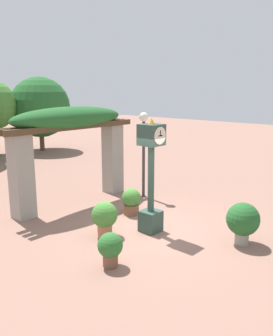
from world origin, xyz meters
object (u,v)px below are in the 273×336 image
(pedestal_clock, at_px, (151,175))
(potted_plant_near_left, at_px, (110,247))
(potted_plant_far_left, at_px, (243,220))
(potted_plant_far_right, at_px, (105,217))
(potted_plant_near_right, at_px, (131,201))
(lamp_post, at_px, (144,137))

(pedestal_clock, bearing_deg, potted_plant_near_left, -163.87)
(potted_plant_far_left, distance_m, potted_plant_far_right, 3.40)
(potted_plant_near_right, height_order, potted_plant_far_right, potted_plant_far_right)
(potted_plant_near_left, bearing_deg, pedestal_clock, 16.13)
(potted_plant_near_left, xyz_separation_m, potted_plant_far_left, (2.91, -1.57, 0.18))
(potted_plant_near_left, height_order, potted_plant_near_right, potted_plant_near_right)
(potted_plant_near_right, relative_size, potted_plant_far_right, 0.89)
(pedestal_clock, bearing_deg, potted_plant_far_right, 146.68)
(potted_plant_near_right, distance_m, lamp_post, 2.48)
(potted_plant_near_left, relative_size, potted_plant_near_right, 0.93)
(potted_plant_far_left, xyz_separation_m, potted_plant_far_right, (-1.89, 2.83, -0.09))
(potted_plant_near_left, distance_m, potted_plant_far_right, 1.62)
(pedestal_clock, height_order, potted_plant_far_right, pedestal_clock)
(potted_plant_near_right, bearing_deg, pedestal_clock, -115.65)
(potted_plant_near_right, bearing_deg, potted_plant_far_right, -160.31)
(potted_plant_near_right, relative_size, potted_plant_far_left, 0.78)
(potted_plant_far_left, height_order, lamp_post, lamp_post)
(potted_plant_far_left, bearing_deg, potted_plant_near_left, 151.69)
(pedestal_clock, distance_m, lamp_post, 3.13)
(potted_plant_far_right, bearing_deg, potted_plant_near_right, 19.69)
(pedestal_clock, distance_m, potted_plant_far_right, 1.58)
(potted_plant_far_right, bearing_deg, pedestal_clock, -33.32)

